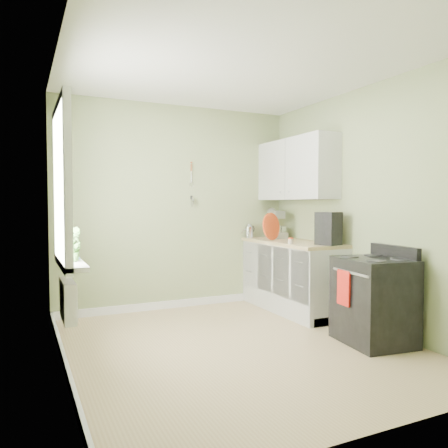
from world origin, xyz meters
name	(u,v)px	position (x,y,z in m)	size (l,w,h in m)	color
floor	(238,347)	(0.00, 0.00, -0.01)	(3.20, 3.60, 0.02)	tan
ceiling	(238,65)	(0.00, 0.00, 2.71)	(3.20, 3.60, 0.02)	white
wall_back	(177,207)	(0.00, 1.81, 1.35)	(3.20, 0.02, 2.70)	gray
wall_left	(60,209)	(-1.61, 0.00, 1.35)	(0.02, 3.60, 2.70)	gray
wall_right	(366,208)	(1.61, 0.00, 1.35)	(0.02, 3.60, 2.70)	gray
base_cabinets	(292,277)	(1.30, 1.00, 0.43)	(0.60, 1.60, 0.87)	silver
countertop	(291,243)	(1.29, 1.00, 0.89)	(0.64, 1.60, 0.04)	tan
upper_cabinets	(296,169)	(1.43, 1.10, 1.85)	(0.35, 1.40, 0.80)	silver
window	(60,186)	(-1.58, 0.30, 1.55)	(0.06, 1.14, 1.44)	white
window_sill	(70,262)	(-1.51, 0.30, 0.88)	(0.18, 1.14, 0.04)	white
radiator	(68,300)	(-1.54, 0.25, 0.55)	(0.12, 0.50, 0.35)	white
wall_utensils	(191,191)	(0.20, 1.78, 1.56)	(0.02, 0.14, 0.58)	tan
stove	(374,300)	(1.28, -0.48, 0.43)	(0.69, 0.76, 0.97)	black
stand_mixer	(276,225)	(1.36, 1.50, 1.09)	(0.28, 0.38, 0.43)	#B2B2B7
kettle	(249,231)	(1.05, 1.72, 1.01)	(0.20, 0.12, 0.20)	silver
coffee_maker	(328,229)	(1.37, 0.36, 1.09)	(0.28, 0.29, 0.39)	black
red_tray	(271,226)	(1.14, 1.25, 1.09)	(0.37, 0.37, 0.02)	#C43B16
jar	(291,241)	(1.05, 0.66, 0.95)	(0.07, 0.07, 0.07)	beige
plant_a	(73,246)	(-1.50, 0.13, 1.04)	(0.15, 0.10, 0.28)	#4A8034
plant_b	(72,244)	(-1.50, 0.22, 1.05)	(0.16, 0.13, 0.29)	#4A8034
plant_c	(67,238)	(-1.50, 0.69, 1.06)	(0.18, 0.18, 0.33)	#4A8034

